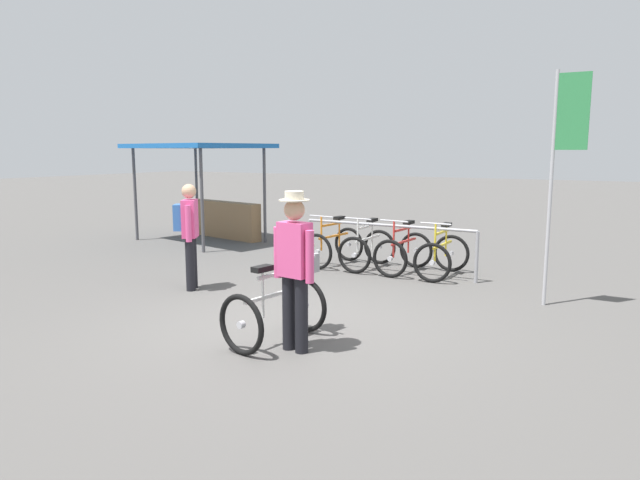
% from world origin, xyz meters
% --- Properties ---
extents(ground_plane, '(80.00, 80.00, 0.00)m').
position_xyz_m(ground_plane, '(0.00, 0.00, 0.00)').
color(ground_plane, '#514F4C').
extents(bike_rack_rail, '(3.21, 0.09, 0.88)m').
position_xyz_m(bike_rack_rail, '(-0.18, 3.40, 0.66)').
color(bike_rack_rail, '#99999E').
rests_on(bike_rack_rail, ground).
extents(racked_bike_orange, '(0.79, 1.16, 0.97)m').
position_xyz_m(racked_bike_orange, '(-1.34, 3.57, 0.37)').
color(racked_bike_orange, black).
rests_on(racked_bike_orange, ground).
extents(racked_bike_white, '(0.69, 1.12, 0.97)m').
position_xyz_m(racked_bike_white, '(-0.64, 3.57, 0.37)').
color(racked_bike_white, black).
rests_on(racked_bike_white, ground).
extents(racked_bike_red, '(0.75, 1.14, 0.97)m').
position_xyz_m(racked_bike_red, '(0.06, 3.58, 0.37)').
color(racked_bike_red, black).
rests_on(racked_bike_red, ground).
extents(racked_bike_yellow, '(0.67, 1.11, 0.97)m').
position_xyz_m(racked_bike_yellow, '(0.76, 3.58, 0.37)').
color(racked_bike_yellow, black).
rests_on(racked_bike_yellow, ground).
extents(featured_bicycle, '(0.83, 1.25, 1.09)m').
position_xyz_m(featured_bicycle, '(0.23, -0.54, 0.49)').
color(featured_bicycle, black).
rests_on(featured_bicycle, ground).
extents(person_with_featured_bike, '(0.53, 0.32, 1.72)m').
position_xyz_m(person_with_featured_bike, '(0.55, -0.77, 0.95)').
color(person_with_featured_bike, black).
rests_on(person_with_featured_bike, ground).
extents(pedestrian_with_backpack, '(0.44, 0.47, 1.64)m').
position_xyz_m(pedestrian_with_backpack, '(-2.35, 0.76, 0.94)').
color(pedestrian_with_backpack, black).
rests_on(pedestrian_with_backpack, ground).
extents(market_stall, '(3.49, 2.87, 2.30)m').
position_xyz_m(market_stall, '(-5.42, 4.86, 1.39)').
color(market_stall, '#4C4C51').
rests_on(market_stall, ground).
extents(banner_flag, '(0.45, 0.05, 3.20)m').
position_xyz_m(banner_flag, '(2.71, 2.53, 2.23)').
color(banner_flag, '#B2B2B7').
rests_on(banner_flag, ground).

